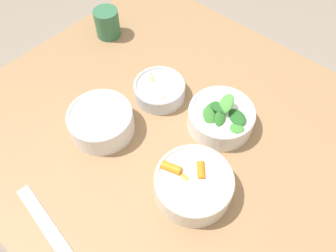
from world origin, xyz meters
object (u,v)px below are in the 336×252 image
(bowl_carrots, at_px, (193,184))
(bowl_greens, at_px, (221,117))
(cup, at_px, (107,23))
(bowl_cookies, at_px, (160,89))
(bowl_beans_hotdog, at_px, (101,122))
(ruler, at_px, (57,240))

(bowl_carrots, bearing_deg, bowl_greens, -71.35)
(bowl_greens, relative_size, cup, 1.91)
(bowl_cookies, relative_size, cup, 1.60)
(cup, bearing_deg, bowl_greens, 173.96)
(bowl_cookies, distance_m, cup, 0.32)
(bowl_carrots, height_order, bowl_cookies, bowl_carrots)
(bowl_beans_hotdog, bearing_deg, cup, -44.61)
(bowl_cookies, bearing_deg, bowl_carrots, 147.27)
(bowl_beans_hotdog, bearing_deg, bowl_greens, -135.75)
(bowl_carrots, distance_m, bowl_cookies, 0.31)
(ruler, bearing_deg, bowl_cookies, -76.01)
(bowl_greens, height_order, cup, bowl_greens)
(bowl_greens, height_order, bowl_cookies, bowl_greens)
(bowl_carrots, distance_m, ruler, 0.32)
(bowl_cookies, bearing_deg, cup, -15.28)
(ruler, relative_size, cup, 3.53)
(bowl_carrots, xyz_separation_m, bowl_beans_hotdog, (0.29, 0.02, -0.00))
(bowl_greens, xyz_separation_m, bowl_cookies, (0.19, 0.03, -0.01))
(bowl_beans_hotdog, distance_m, bowl_cookies, 0.19)
(bowl_greens, xyz_separation_m, cup, (0.50, -0.05, 0.01))
(bowl_beans_hotdog, height_order, ruler, bowl_beans_hotdog)
(bowl_greens, height_order, bowl_beans_hotdog, bowl_greens)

